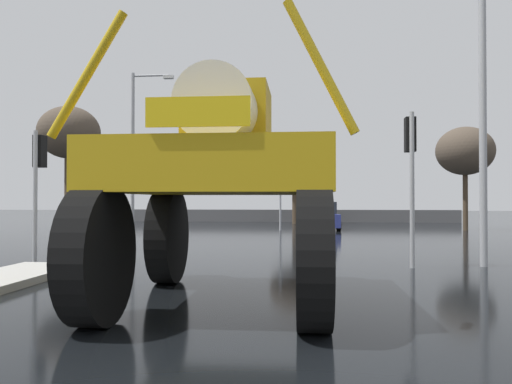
# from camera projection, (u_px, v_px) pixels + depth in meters

# --- Properties ---
(ground_plane) EXTENTS (120.00, 120.00, 0.00)m
(ground_plane) POSITION_uv_depth(u_px,v_px,m) (253.00, 243.00, 19.33)
(ground_plane) COLOR black
(oversize_sprayer) EXTENTS (3.94, 5.32, 4.09)m
(oversize_sprayer) POSITION_uv_depth(u_px,v_px,m) (224.00, 182.00, 8.19)
(oversize_sprayer) COLOR black
(oversize_sprayer) RESTS_ON ground
(sedan_ahead) EXTENTS (2.24, 4.26, 1.52)m
(sedan_ahead) POSITION_uv_depth(u_px,v_px,m) (319.00, 216.00, 28.08)
(sedan_ahead) COLOR navy
(sedan_ahead) RESTS_ON ground
(traffic_signal_near_left) EXTENTS (0.24, 0.54, 3.42)m
(traffic_signal_near_left) POSITION_uv_depth(u_px,v_px,m) (39.00, 167.00, 13.36)
(traffic_signal_near_left) COLOR #A8AAAF
(traffic_signal_near_left) RESTS_ON ground
(traffic_signal_near_right) EXTENTS (0.24, 0.54, 3.73)m
(traffic_signal_near_right) POSITION_uv_depth(u_px,v_px,m) (411.00, 155.00, 12.36)
(traffic_signal_near_right) COLOR #A8AAAF
(traffic_signal_near_right) RESTS_ON ground
(traffic_signal_far_left) EXTENTS (0.24, 0.55, 3.22)m
(traffic_signal_far_left) POSITION_uv_depth(u_px,v_px,m) (280.00, 187.00, 27.34)
(traffic_signal_far_left) COLOR #A8AAAF
(traffic_signal_far_left) RESTS_ON ground
(streetlight_near_right) EXTENTS (2.25, 0.24, 7.97)m
(streetlight_near_right) POSITION_uv_depth(u_px,v_px,m) (490.00, 83.00, 12.47)
(streetlight_near_right) COLOR #A8AAAF
(streetlight_near_right) RESTS_ON ground
(streetlight_far_left) EXTENTS (2.17, 0.24, 7.99)m
(streetlight_far_left) POSITION_uv_depth(u_px,v_px,m) (136.00, 143.00, 25.57)
(streetlight_far_left) COLOR #A8AAAF
(streetlight_far_left) RESTS_ON ground
(bare_tree_left) EXTENTS (2.80, 2.80, 5.89)m
(bare_tree_left) POSITION_uv_depth(u_px,v_px,m) (69.00, 134.00, 23.31)
(bare_tree_left) COLOR #473828
(bare_tree_left) RESTS_ON ground
(bare_tree_right) EXTENTS (3.03, 3.03, 5.52)m
(bare_tree_right) POSITION_uv_depth(u_px,v_px,m) (465.00, 151.00, 27.25)
(bare_tree_right) COLOR #473828
(bare_tree_right) RESTS_ON ground
(bare_tree_far_center) EXTENTS (3.56, 3.56, 6.00)m
(bare_tree_far_center) POSITION_uv_depth(u_px,v_px,m) (295.00, 159.00, 35.04)
(bare_tree_far_center) COLOR #473828
(bare_tree_far_center) RESTS_ON ground
(roadside_barrier) EXTENTS (25.65, 0.24, 0.90)m
(roadside_barrier) POSITION_uv_depth(u_px,v_px,m) (281.00, 216.00, 37.79)
(roadside_barrier) COLOR #59595B
(roadside_barrier) RESTS_ON ground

